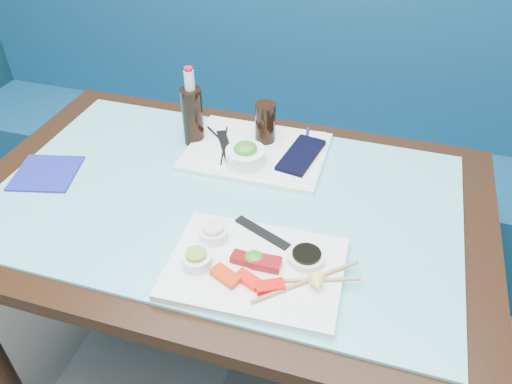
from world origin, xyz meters
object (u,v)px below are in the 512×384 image
(dining_table, at_px, (226,222))
(serving_tray, at_px, (257,152))
(cola_glass, at_px, (265,123))
(seaweed_bowl, at_px, (246,157))
(cola_bottle_body, at_px, (193,116))
(sashimi_plate, at_px, (255,269))
(booth_bench, at_px, (293,149))
(blue_napkin, at_px, (46,173))

(dining_table, relative_size, serving_tray, 3.46)
(dining_table, xyz_separation_m, cola_glass, (0.03, 0.27, 0.17))
(serving_tray, distance_m, seaweed_bowl, 0.08)
(serving_tray, xyz_separation_m, cola_bottle_body, (-0.20, 0.01, 0.08))
(sashimi_plate, xyz_separation_m, seaweed_bowl, (-0.14, 0.37, 0.03))
(serving_tray, distance_m, cola_glass, 0.09)
(cola_glass, bearing_deg, serving_tray, -100.30)
(booth_bench, xyz_separation_m, sashimi_plate, (0.16, -1.07, 0.39))
(sashimi_plate, distance_m, cola_bottle_body, 0.57)
(cola_glass, distance_m, blue_napkin, 0.64)
(sashimi_plate, relative_size, serving_tray, 0.96)
(blue_napkin, bearing_deg, cola_glass, 30.67)
(serving_tray, relative_size, blue_napkin, 2.40)
(serving_tray, height_order, seaweed_bowl, seaweed_bowl)
(cola_glass, height_order, blue_napkin, cola_glass)
(sashimi_plate, bearing_deg, dining_table, 121.72)
(cola_glass, distance_m, cola_bottle_body, 0.22)
(seaweed_bowl, height_order, cola_glass, cola_glass)
(sashimi_plate, relative_size, cola_bottle_body, 2.17)
(cola_bottle_body, bearing_deg, blue_napkin, -140.46)
(cola_bottle_body, relative_size, blue_napkin, 1.06)
(booth_bench, distance_m, cola_glass, 0.73)
(dining_table, distance_m, cola_bottle_body, 0.34)
(cola_bottle_body, distance_m, blue_napkin, 0.45)
(seaweed_bowl, bearing_deg, cola_bottle_body, 156.69)
(serving_tray, bearing_deg, blue_napkin, -153.89)
(serving_tray, relative_size, seaweed_bowl, 3.56)
(sashimi_plate, height_order, cola_glass, cola_glass)
(sashimi_plate, distance_m, cola_glass, 0.52)
(booth_bench, bearing_deg, seaweed_bowl, -88.88)
(serving_tray, bearing_deg, sashimi_plate, -73.96)
(seaweed_bowl, bearing_deg, blue_napkin, -159.71)
(booth_bench, height_order, dining_table, booth_bench)
(booth_bench, height_order, seaweed_bowl, booth_bench)
(dining_table, xyz_separation_m, blue_napkin, (-0.52, -0.05, 0.09))
(booth_bench, bearing_deg, cola_bottle_body, -106.22)
(blue_napkin, bearing_deg, serving_tray, 26.66)
(cola_glass, bearing_deg, booth_bench, 93.39)
(sashimi_plate, distance_m, blue_napkin, 0.70)
(dining_table, bearing_deg, serving_tray, 83.84)
(serving_tray, bearing_deg, dining_table, -96.71)
(seaweed_bowl, xyz_separation_m, cola_bottle_body, (-0.19, 0.08, 0.05))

